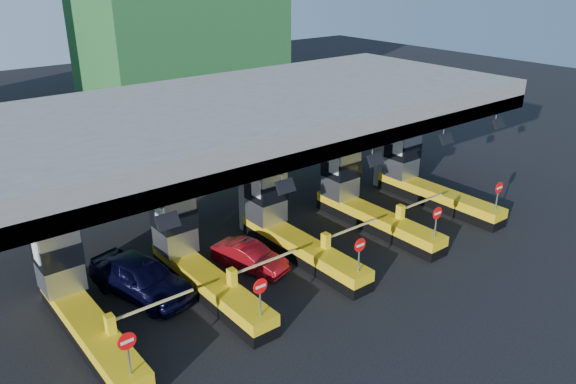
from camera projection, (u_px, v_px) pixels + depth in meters
ground at (289, 251)px, 26.98m from camera, size 120.00×120.00×0.00m
toll_canopy at (252, 115)px, 26.71m from camera, size 28.00×12.09×7.00m
toll_lane_far_left at (75, 295)px, 20.90m from camera, size 4.43×8.00×4.16m
toll_lane_left at (193, 255)px, 23.77m from camera, size 4.43×8.00×4.16m
toll_lane_center at (285, 223)px, 26.65m from camera, size 4.43×8.00×4.16m
toll_lane_right at (360, 197)px, 29.52m from camera, size 4.43×8.00×4.16m
toll_lane_far_right at (421, 176)px, 32.40m from camera, size 4.43×8.00×4.16m
van at (141, 277)px, 23.16m from camera, size 3.29×5.36×1.71m
red_car at (250, 257)px, 25.26m from camera, size 2.28×3.85×1.20m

